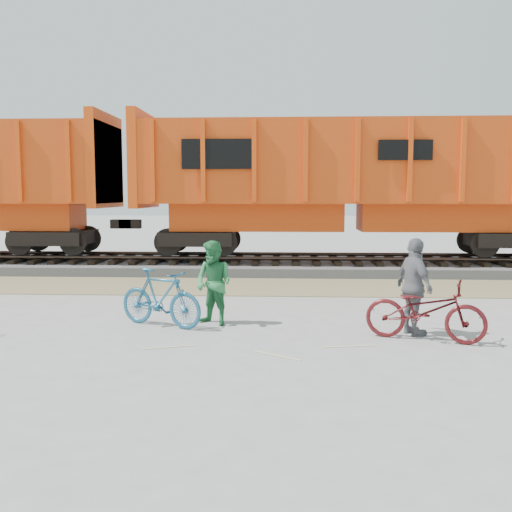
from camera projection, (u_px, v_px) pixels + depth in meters
The scene contains 9 objects.
ground at pixel (233, 336), 10.15m from camera, with size 120.00×120.00×0.00m, color #9E9E99.
gravel_strip at pixel (251, 287), 15.61m from camera, with size 120.00×3.00×0.02m, color #8F8259.
ballast_bed at pixel (257, 266), 19.07m from camera, with size 120.00×4.00×0.30m, color slate.
track at pixel (257, 256), 19.04m from camera, with size 120.00×2.60×0.24m.
hopper_car_center at pixel (351, 180), 18.62m from camera, with size 14.00×3.13×4.65m.
bicycle_teal at pixel (160, 298), 10.86m from camera, with size 0.52×1.84×1.11m, color #1F5A7A.
bicycle_maroon at pixel (425, 310), 9.80m from camera, with size 0.71×2.03×1.07m, color #551316.
person_man at pixel (214, 283), 10.98m from camera, with size 0.79×0.62×1.64m, color #2B7C42.
person_woman at pixel (414, 287), 10.16m from camera, with size 1.03×0.43×1.75m, color slate.
Camera 1 is at (0.90, -9.91, 2.50)m, focal length 40.00 mm.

